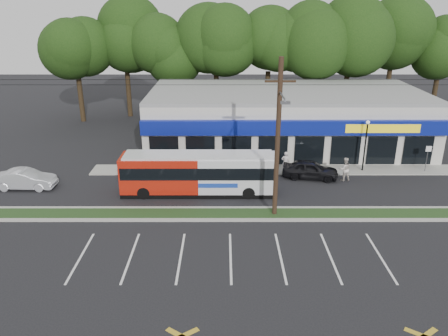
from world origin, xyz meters
name	(u,v)px	position (x,y,z in m)	size (l,w,h in m)	color
ground	(228,222)	(0.00, 0.00, 0.00)	(120.00, 120.00, 0.00)	black
grass_strip	(228,214)	(0.00, 1.00, 0.06)	(40.00, 1.60, 0.12)	#1F3B18
curb_south	(228,220)	(0.00, 0.15, 0.07)	(40.00, 0.25, 0.14)	#9E9E93
curb_north	(228,208)	(0.00, 1.85, 0.07)	(40.00, 0.25, 0.14)	#9E9E93
sidewalk	(288,170)	(5.00, 9.00, 0.05)	(32.00, 2.20, 0.10)	#9E9E93
strip_mall	(285,118)	(5.50, 15.91, 2.65)	(25.00, 12.55, 5.30)	#B8B3AA
utility_pole	(275,135)	(2.83, 0.93, 5.41)	(50.00, 2.77, 10.00)	black
lamp_post	(366,140)	(11.00, 8.80, 2.67)	(0.30, 0.30, 4.25)	black
sign_post	(428,154)	(16.00, 8.57, 1.56)	(0.45, 0.10, 2.23)	#59595E
tree_line	(262,45)	(4.00, 26.00, 8.42)	(46.76, 6.76, 11.83)	black
metrobus	(199,173)	(-2.03, 4.50, 1.56)	(10.99, 2.35, 2.96)	#AD1B0D
car_dark	(310,169)	(6.46, 7.31, 0.73)	(1.71, 4.26, 1.45)	black
car_silver	(25,179)	(-14.86, 5.34, 0.72)	(1.52, 4.36, 1.44)	#B8B9C1
pedestrian_a	(285,162)	(4.67, 8.50, 0.89)	(0.65, 0.43, 1.78)	beige
pedestrian_b	(345,169)	(9.00, 6.87, 0.92)	(0.90, 0.70, 1.85)	beige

